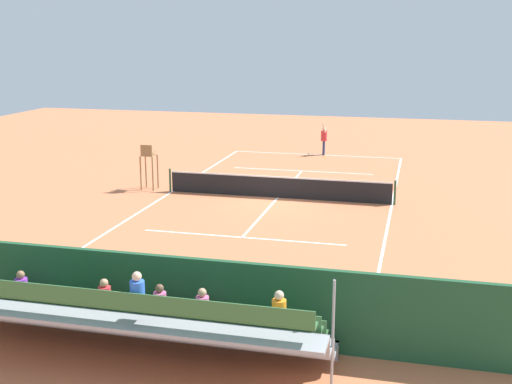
{
  "coord_description": "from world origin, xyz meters",
  "views": [
    {
      "loc": [
        -5.99,
        27.89,
        7.15
      ],
      "look_at": [
        0.0,
        4.0,
        1.2
      ],
      "focal_mm": 46.29,
      "sensor_mm": 36.0,
      "label": 1
    }
  ],
  "objects_px": {
    "bleacher_stand": "(134,320)",
    "umpire_chair": "(148,162)",
    "tennis_net": "(278,187)",
    "equipment_bag": "(169,316)",
    "tennis_ball_far": "(325,158)",
    "courtside_bench": "(254,308)",
    "tennis_racket": "(311,155)",
    "tennis_ball_near": "(324,156)",
    "tennis_player": "(324,138)"
  },
  "relations": [
    {
      "from": "tennis_net",
      "to": "courtside_bench",
      "type": "xyz_separation_m",
      "value": [
        -2.28,
        13.27,
        0.06
      ]
    },
    {
      "from": "tennis_net",
      "to": "equipment_bag",
      "type": "distance_m",
      "value": 13.4
    },
    {
      "from": "courtside_bench",
      "to": "tennis_racket",
      "type": "xyz_separation_m",
      "value": [
        2.61,
        -24.18,
        -0.54
      ]
    },
    {
      "from": "equipment_bag",
      "to": "tennis_player",
      "type": "xyz_separation_m",
      "value": [
        -0.33,
        -24.51,
        0.84
      ]
    },
    {
      "from": "bleacher_stand",
      "to": "tennis_ball_near",
      "type": "height_order",
      "value": "bleacher_stand"
    },
    {
      "from": "courtside_bench",
      "to": "equipment_bag",
      "type": "height_order",
      "value": "courtside_bench"
    },
    {
      "from": "tennis_racket",
      "to": "tennis_ball_near",
      "type": "xyz_separation_m",
      "value": [
        -0.85,
        0.36,
        0.02
      ]
    },
    {
      "from": "bleacher_stand",
      "to": "courtside_bench",
      "type": "xyz_separation_m",
      "value": [
        -2.25,
        -2.04,
        -0.35
      ]
    },
    {
      "from": "tennis_net",
      "to": "umpire_chair",
      "type": "distance_m",
      "value": 6.25
    },
    {
      "from": "tennis_net",
      "to": "equipment_bag",
      "type": "relative_size",
      "value": 11.44
    },
    {
      "from": "bleacher_stand",
      "to": "umpire_chair",
      "type": "xyz_separation_m",
      "value": [
        6.23,
        -15.44,
        0.41
      ]
    },
    {
      "from": "equipment_bag",
      "to": "tennis_ball_near",
      "type": "xyz_separation_m",
      "value": [
        -0.43,
        -23.95,
        -0.15
      ]
    },
    {
      "from": "tennis_racket",
      "to": "tennis_net",
      "type": "bearing_deg",
      "value": 91.73
    },
    {
      "from": "tennis_player",
      "to": "courtside_bench",
      "type": "bearing_deg",
      "value": 94.37
    },
    {
      "from": "bleacher_stand",
      "to": "equipment_bag",
      "type": "distance_m",
      "value": 2.05
    },
    {
      "from": "tennis_player",
      "to": "tennis_ball_near",
      "type": "distance_m",
      "value": 1.14
    },
    {
      "from": "bleacher_stand",
      "to": "tennis_net",
      "type": "bearing_deg",
      "value": -89.89
    },
    {
      "from": "umpire_chair",
      "to": "tennis_player",
      "type": "xyz_separation_m",
      "value": [
        -6.62,
        -10.99,
        -0.3
      ]
    },
    {
      "from": "bleacher_stand",
      "to": "tennis_ball_far",
      "type": "distance_m",
      "value": 25.16
    },
    {
      "from": "umpire_chair",
      "to": "tennis_racket",
      "type": "xyz_separation_m",
      "value": [
        -5.87,
        -10.78,
        -1.3
      ]
    },
    {
      "from": "tennis_ball_far",
      "to": "tennis_player",
      "type": "bearing_deg",
      "value": -77.54
    },
    {
      "from": "umpire_chair",
      "to": "tennis_ball_near",
      "type": "distance_m",
      "value": 12.47
    },
    {
      "from": "equipment_bag",
      "to": "tennis_racket",
      "type": "relative_size",
      "value": 1.64
    },
    {
      "from": "tennis_player",
      "to": "bleacher_stand",
      "type": "bearing_deg",
      "value": 89.16
    },
    {
      "from": "equipment_bag",
      "to": "tennis_ball_near",
      "type": "relative_size",
      "value": 13.64
    },
    {
      "from": "umpire_chair",
      "to": "tennis_ball_near",
      "type": "height_order",
      "value": "umpire_chair"
    },
    {
      "from": "tennis_ball_near",
      "to": "courtside_bench",
      "type": "bearing_deg",
      "value": 94.23
    },
    {
      "from": "tennis_ball_near",
      "to": "tennis_ball_far",
      "type": "relative_size",
      "value": 1.0
    },
    {
      "from": "tennis_ball_far",
      "to": "umpire_chair",
      "type": "bearing_deg",
      "value": 54.57
    },
    {
      "from": "umpire_chair",
      "to": "bleacher_stand",
      "type": "bearing_deg",
      "value": 111.98
    },
    {
      "from": "tennis_net",
      "to": "equipment_bag",
      "type": "xyz_separation_m",
      "value": [
        -0.09,
        13.4,
        -0.32
      ]
    },
    {
      "from": "tennis_net",
      "to": "bleacher_stand",
      "type": "height_order",
      "value": "bleacher_stand"
    },
    {
      "from": "tennis_net",
      "to": "bleacher_stand",
      "type": "bearing_deg",
      "value": 90.11
    },
    {
      "from": "tennis_racket",
      "to": "tennis_ball_near",
      "type": "relative_size",
      "value": 8.34
    },
    {
      "from": "tennis_ball_far",
      "to": "tennis_racket",
      "type": "bearing_deg",
      "value": -46.35
    },
    {
      "from": "tennis_player",
      "to": "tennis_ball_far",
      "type": "relative_size",
      "value": 29.18
    },
    {
      "from": "tennis_ball_near",
      "to": "tennis_net",
      "type": "bearing_deg",
      "value": 87.17
    },
    {
      "from": "tennis_net",
      "to": "tennis_racket",
      "type": "xyz_separation_m",
      "value": [
        0.33,
        -10.9,
        -0.49
      ]
    },
    {
      "from": "tennis_player",
      "to": "tennis_ball_near",
      "type": "bearing_deg",
      "value": 100.42
    },
    {
      "from": "tennis_net",
      "to": "equipment_bag",
      "type": "bearing_deg",
      "value": 90.39
    },
    {
      "from": "umpire_chair",
      "to": "tennis_ball_far",
      "type": "height_order",
      "value": "umpire_chair"
    },
    {
      "from": "tennis_racket",
      "to": "tennis_player",
      "type": "bearing_deg",
      "value": -164.53
    },
    {
      "from": "tennis_racket",
      "to": "bleacher_stand",
      "type": "bearing_deg",
      "value": 90.79
    },
    {
      "from": "tennis_net",
      "to": "tennis_racket",
      "type": "distance_m",
      "value": 10.92
    },
    {
      "from": "tennis_player",
      "to": "umpire_chair",
      "type": "bearing_deg",
      "value": 58.94
    },
    {
      "from": "tennis_player",
      "to": "tennis_ball_near",
      "type": "height_order",
      "value": "tennis_player"
    },
    {
      "from": "bleacher_stand",
      "to": "tennis_ball_near",
      "type": "xyz_separation_m",
      "value": [
        -0.49,
        -25.86,
        -0.87
      ]
    },
    {
      "from": "tennis_player",
      "to": "tennis_ball_far",
      "type": "height_order",
      "value": "tennis_player"
    },
    {
      "from": "tennis_ball_near",
      "to": "tennis_ball_far",
      "type": "xyz_separation_m",
      "value": [
        -0.18,
        0.72,
        0.0
      ]
    },
    {
      "from": "bleacher_stand",
      "to": "tennis_ball_far",
      "type": "relative_size",
      "value": 137.27
    }
  ]
}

